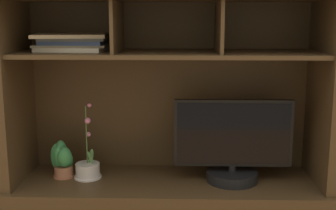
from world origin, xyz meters
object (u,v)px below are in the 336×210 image
at_px(tv_monitor, 233,148).
at_px(magazine_stack_left, 72,42).
at_px(potted_fern, 63,160).
at_px(media_console, 168,191).
at_px(potted_orchid, 88,169).

distance_m(tv_monitor, magazine_stack_left, 0.94).
bearing_deg(potted_fern, magazine_stack_left, 13.06).
xyz_separation_m(potted_fern, magazine_stack_left, (0.07, 0.02, 0.59)).
distance_m(media_console, potted_orchid, 0.42).
height_order(tv_monitor, potted_orchid, tv_monitor).
relative_size(potted_orchid, potted_fern, 2.03).
relative_size(media_console, potted_fern, 8.28).
bearing_deg(potted_fern, tv_monitor, -2.17).
height_order(potted_orchid, potted_fern, potted_orchid).
height_order(media_console, tv_monitor, media_console).
distance_m(tv_monitor, potted_orchid, 0.74).
bearing_deg(magazine_stack_left, tv_monitor, -3.54).
bearing_deg(potted_orchid, media_console, 0.35).
bearing_deg(tv_monitor, magazine_stack_left, 176.46).
distance_m(potted_fern, magazine_stack_left, 0.60).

